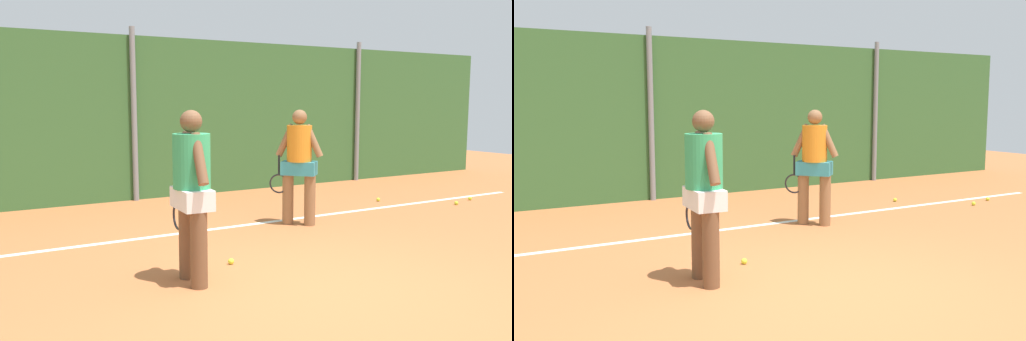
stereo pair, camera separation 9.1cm
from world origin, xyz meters
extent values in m
plane|color=#B76638|center=(0.00, 1.68, 0.00)|extent=(27.35, 27.35, 0.00)
cube|color=#386633|center=(0.00, 5.73, 1.46)|extent=(17.78, 0.25, 2.93)
cylinder|color=gray|center=(0.00, 5.55, 1.53)|extent=(0.10, 0.10, 3.07)
cylinder|color=gray|center=(5.13, 5.55, 1.53)|extent=(0.10, 0.10, 3.07)
cube|color=white|center=(0.00, 2.80, 0.00)|extent=(12.99, 0.10, 0.01)
cylinder|color=brown|center=(-0.97, 0.68, 0.37)|extent=(0.17, 0.17, 0.74)
cylinder|color=brown|center=(-0.95, 1.01, 0.37)|extent=(0.17, 0.17, 0.74)
cube|color=white|center=(-0.96, 0.85, 0.84)|extent=(0.32, 0.51, 0.20)
cylinder|color=#339E60|center=(-0.96, 0.85, 1.21)|extent=(0.36, 0.36, 0.53)
sphere|color=brown|center=(-0.96, 0.85, 1.59)|extent=(0.21, 0.21, 0.21)
cylinder|color=brown|center=(-0.97, 0.64, 1.25)|extent=(0.11, 0.30, 0.49)
cylinder|color=brown|center=(-0.94, 1.05, 1.25)|extent=(0.11, 0.30, 0.49)
cylinder|color=black|center=(-0.99, 1.14, 0.88)|extent=(0.03, 0.03, 0.28)
torus|color=#26262B|center=(-0.99, 1.14, 0.61)|extent=(0.04, 0.28, 0.28)
cylinder|color=#8C603D|center=(1.52, 2.34, 0.36)|extent=(0.16, 0.16, 0.73)
cylinder|color=#8C603D|center=(1.31, 2.58, 0.36)|extent=(0.16, 0.16, 0.73)
cube|color=teal|center=(1.41, 2.46, 0.82)|extent=(0.54, 0.55, 0.19)
cylinder|color=orange|center=(1.41, 2.46, 1.18)|extent=(0.36, 0.36, 0.52)
sphere|color=#8C603D|center=(1.41, 2.46, 1.55)|extent=(0.21, 0.21, 0.21)
cylinder|color=#8C603D|center=(1.55, 2.31, 1.22)|extent=(0.24, 0.25, 0.50)
cylinder|color=#8C603D|center=(1.28, 2.61, 1.22)|extent=(0.24, 0.25, 0.50)
cylinder|color=black|center=(1.18, 2.64, 0.86)|extent=(0.03, 0.03, 0.28)
torus|color=#26262B|center=(1.18, 2.64, 0.59)|extent=(0.21, 0.23, 0.28)
sphere|color=#CCDB33|center=(3.71, 3.28, 0.03)|extent=(0.07, 0.07, 0.07)
sphere|color=#CCDB33|center=(-0.35, 1.21, 0.03)|extent=(0.07, 0.07, 0.07)
sphere|color=#CCDB33|center=(5.22, 2.53, 0.03)|extent=(0.07, 0.07, 0.07)
sphere|color=#CCDB33|center=(4.63, 2.35, 0.03)|extent=(0.07, 0.07, 0.07)
sphere|color=#CCDB33|center=(0.58, 4.20, 0.03)|extent=(0.07, 0.07, 0.07)
camera|label=1|loc=(-3.07, -4.01, 1.78)|focal=38.72mm
camera|label=2|loc=(-2.99, -4.05, 1.78)|focal=38.72mm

